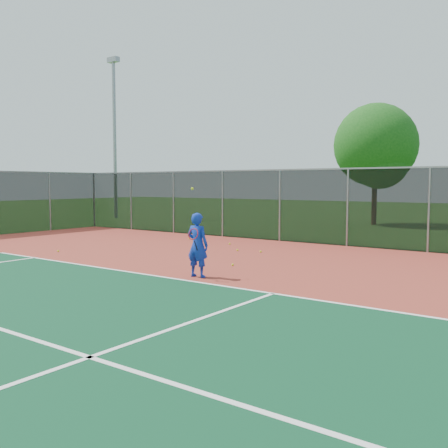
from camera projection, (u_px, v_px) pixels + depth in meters
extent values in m
plane|color=#224F16|center=(106.00, 309.00, 9.72)|extent=(120.00, 120.00, 0.00)
cube|color=#9C3627|center=(175.00, 291.00, 11.33)|extent=(30.00, 20.00, 0.02)
cube|color=white|center=(273.00, 293.00, 10.96)|extent=(22.00, 0.10, 0.00)
cube|color=white|center=(90.00, 357.00, 6.93)|extent=(18.00, 0.10, 0.00)
cube|color=black|center=(348.00, 208.00, 19.25)|extent=(30.00, 0.04, 3.00)
cube|color=gray|center=(348.00, 169.00, 19.13)|extent=(30.00, 0.06, 0.06)
imported|color=#1230AF|center=(197.00, 245.00, 12.89)|extent=(0.64, 0.45, 1.67)
cylinder|color=black|center=(196.00, 246.00, 12.60)|extent=(0.03, 0.15, 0.27)
torus|color=#A51414|center=(193.00, 234.00, 12.50)|extent=(0.30, 0.13, 0.29)
sphere|color=#D2EF1B|center=(192.00, 189.00, 13.00)|extent=(0.07, 0.07, 0.07)
sphere|color=#D2EF1B|center=(189.00, 238.00, 21.77)|extent=(0.07, 0.07, 0.07)
sphere|color=#D2EF1B|center=(230.00, 244.00, 19.80)|extent=(0.07, 0.07, 0.07)
sphere|color=#D2EF1B|center=(237.00, 250.00, 17.94)|extent=(0.07, 0.07, 0.07)
sphere|color=#D2EF1B|center=(58.00, 251.00, 17.70)|extent=(0.07, 0.07, 0.07)
sphere|color=#D2EF1B|center=(261.00, 252.00, 17.53)|extent=(0.07, 0.07, 0.07)
sphere|color=#D2EF1B|center=(233.00, 265.00, 14.68)|extent=(0.07, 0.07, 0.07)
cylinder|color=gray|center=(115.00, 141.00, 35.12)|extent=(0.24, 0.24, 10.86)
cube|color=gray|center=(113.00, 60.00, 34.67)|extent=(0.90, 0.40, 0.35)
cylinder|color=#372214|center=(374.00, 202.00, 29.57)|extent=(0.30, 0.30, 2.74)
sphere|color=#164C14|center=(376.00, 145.00, 29.30)|extent=(4.87, 4.87, 4.87)
sphere|color=#164C14|center=(380.00, 160.00, 28.90)|extent=(3.34, 3.34, 3.34)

